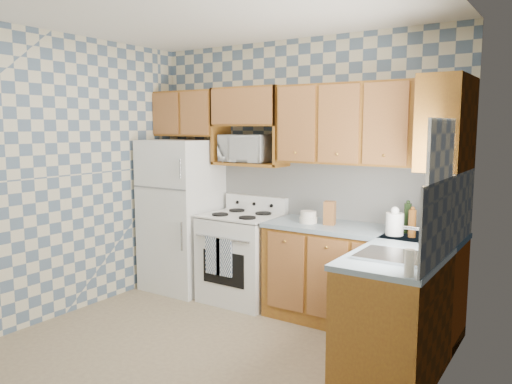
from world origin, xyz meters
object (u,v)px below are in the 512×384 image
(microwave, at_px, (247,148))
(electric_kettle, at_px, (395,224))
(stove_body, at_px, (242,258))
(refrigerator, at_px, (182,215))

(microwave, relative_size, electric_kettle, 2.83)
(stove_body, distance_m, electric_kettle, 1.74)
(electric_kettle, bearing_deg, stove_body, 176.11)
(refrigerator, bearing_deg, microwave, 15.57)
(refrigerator, distance_m, electric_kettle, 2.45)
(stove_body, xyz_separation_m, electric_kettle, (1.64, -0.11, 0.56))
(microwave, bearing_deg, stove_body, -75.62)
(refrigerator, height_order, electric_kettle, refrigerator)
(stove_body, distance_m, microwave, 1.16)
(stove_body, height_order, microwave, microwave)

